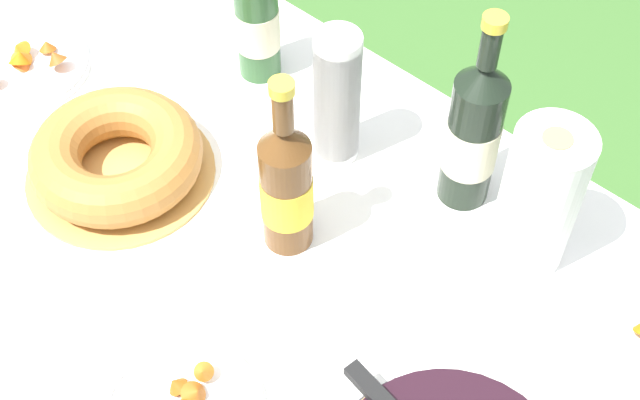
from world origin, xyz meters
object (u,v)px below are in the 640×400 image
Objects in this scene: juice_bottle_red at (473,134)px; snack_plate_near at (23,64)px; cider_bottle_green at (257,17)px; cider_bottle_amber at (286,186)px; paper_towel_roll at (539,199)px; bundt_cake at (117,157)px; cup_stack at (337,98)px.

juice_bottle_red is 1.49× the size of snack_plate_near.
cider_bottle_green and cider_bottle_amber have the same top height.
cider_bottle_green is 0.56m from paper_towel_roll.
paper_towel_roll is at bearing -12.10° from juice_bottle_red.
cup_stack is at bearing 50.22° from bundt_cake.
paper_towel_roll is (0.33, 0.04, 0.00)m from cup_stack.
cup_stack reaches higher than snack_plate_near.
cup_stack is 0.34m from paper_towel_roll.
paper_towel_roll is (0.56, -0.02, 0.00)m from cider_bottle_green.
paper_towel_roll is at bearing 6.61° from cup_stack.
cider_bottle_green is 1.36× the size of snack_plate_near.
cider_bottle_amber is at bearing 4.29° from snack_plate_near.
cider_bottle_amber is at bearing 17.58° from bundt_cake.
bundt_cake is 0.33m from cider_bottle_green.
cup_stack is 1.04× the size of snack_plate_near.
bundt_cake is 0.35m from cup_stack.
cider_bottle_green reaches higher than bundt_cake.
bundt_cake is at bearing -151.40° from paper_towel_roll.
cider_bottle_green is at bearing -178.33° from juice_bottle_red.
snack_plate_near is at bearing -175.71° from cider_bottle_amber.
cup_stack is 0.23m from cider_bottle_green.
paper_towel_roll reaches higher than snack_plate_near.
cider_bottle_amber is (0.06, -0.17, -0.00)m from cup_stack.
cider_bottle_amber is 1.29× the size of paper_towel_roll.
paper_towel_roll is at bearing -1.68° from cider_bottle_green.
cider_bottle_green is 1.00× the size of cider_bottle_amber.
juice_bottle_red reaches higher than paper_towel_roll.
paper_towel_roll is (0.27, 0.21, 0.00)m from cider_bottle_amber.
cider_bottle_amber is 0.28m from juice_bottle_red.
cider_bottle_green is at bearing 140.91° from cider_bottle_amber.
snack_plate_near is (-0.31, 0.04, -0.03)m from bundt_cake.
snack_plate_near is (-0.53, -0.22, -0.11)m from cup_stack.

